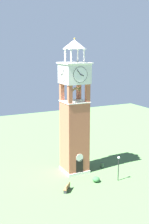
{
  "coord_description": "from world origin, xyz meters",
  "views": [
    {
      "loc": [
        -17.39,
        -35.56,
        17.33
      ],
      "look_at": [
        0.0,
        0.0,
        8.74
      ],
      "focal_mm": 46.62,
      "sensor_mm": 36.0,
      "label": 1
    }
  ],
  "objects_px": {
    "trash_bin": "(102,165)",
    "park_bench": "(67,187)",
    "clock_tower": "(75,118)",
    "lamp_post": "(119,164)"
  },
  "relations": [
    {
      "from": "clock_tower",
      "to": "lamp_post",
      "type": "bearing_deg",
      "value": -55.12
    },
    {
      "from": "clock_tower",
      "to": "park_bench",
      "type": "height_order",
      "value": "clock_tower"
    },
    {
      "from": "clock_tower",
      "to": "trash_bin",
      "type": "xyz_separation_m",
      "value": [
        4.16,
        -0.9,
        -7.44
      ]
    },
    {
      "from": "clock_tower",
      "to": "lamp_post",
      "type": "xyz_separation_m",
      "value": [
        3.84,
        -5.51,
        -5.42
      ]
    },
    {
      "from": "lamp_post",
      "to": "park_bench",
      "type": "bearing_deg",
      "value": 177.86
    },
    {
      "from": "trash_bin",
      "to": "clock_tower",
      "type": "bearing_deg",
      "value": 167.85
    },
    {
      "from": "park_bench",
      "to": "clock_tower",
      "type": "bearing_deg",
      "value": 55.72
    },
    {
      "from": "trash_bin",
      "to": "park_bench",
      "type": "bearing_deg",
      "value": -150.71
    },
    {
      "from": "clock_tower",
      "to": "park_bench",
      "type": "bearing_deg",
      "value": -124.28
    },
    {
      "from": "clock_tower",
      "to": "trash_bin",
      "type": "distance_m",
      "value": 8.57
    }
  ]
}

